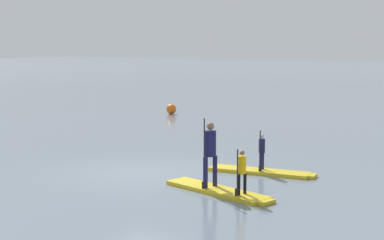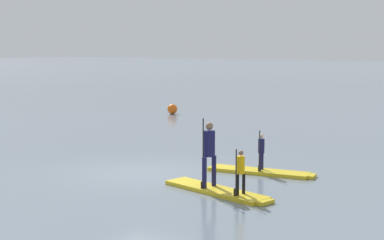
{
  "view_description": "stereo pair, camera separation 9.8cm",
  "coord_description": "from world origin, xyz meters",
  "px_view_note": "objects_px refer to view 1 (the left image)",
  "views": [
    {
      "loc": [
        10.68,
        -13.45,
        3.73
      ],
      "look_at": [
        -0.85,
        3.8,
        1.11
      ],
      "focal_mm": 56.42,
      "sensor_mm": 36.0,
      "label": 1
    },
    {
      "loc": [
        10.76,
        -13.4,
        3.73
      ],
      "look_at": [
        -0.85,
        3.8,
        1.11
      ],
      "focal_mm": 56.42,
      "sensor_mm": 36.0,
      "label": 2
    }
  ],
  "objects_px": {
    "paddleboard_near": "(261,172)",
    "paddler_child_front": "(242,170)",
    "paddler_child_solo": "(262,150)",
    "mooring_buoy_far": "(171,109)",
    "paddleboard_far": "(219,191)",
    "paddler_adult": "(210,150)"
  },
  "relations": [
    {
      "from": "paddleboard_far",
      "to": "paddler_child_front",
      "type": "relative_size",
      "value": 2.91
    },
    {
      "from": "paddleboard_far",
      "to": "mooring_buoy_far",
      "type": "xyz_separation_m",
      "value": [
        -11.07,
        13.35,
        0.22
      ]
    },
    {
      "from": "paddler_child_solo",
      "to": "paddler_child_front",
      "type": "relative_size",
      "value": 1.04
    },
    {
      "from": "paddleboard_near",
      "to": "paddleboard_far",
      "type": "relative_size",
      "value": 0.97
    },
    {
      "from": "paddleboard_near",
      "to": "paddler_child_solo",
      "type": "relative_size",
      "value": 2.7
    },
    {
      "from": "paddler_adult",
      "to": "paddler_child_front",
      "type": "distance_m",
      "value": 1.13
    },
    {
      "from": "paddleboard_far",
      "to": "paddler_adult",
      "type": "bearing_deg",
      "value": 168.7
    },
    {
      "from": "paddleboard_near",
      "to": "paddler_adult",
      "type": "relative_size",
      "value": 1.78
    },
    {
      "from": "paddler_child_solo",
      "to": "mooring_buoy_far",
      "type": "bearing_deg",
      "value": 135.55
    },
    {
      "from": "paddleboard_far",
      "to": "paddler_child_front",
      "type": "distance_m",
      "value": 1.01
    },
    {
      "from": "paddleboard_near",
      "to": "paddler_child_front",
      "type": "xyz_separation_m",
      "value": [
        0.92,
        -2.84,
        0.66
      ]
    },
    {
      "from": "paddler_child_solo",
      "to": "paddler_child_front",
      "type": "bearing_deg",
      "value": -72.09
    },
    {
      "from": "paddleboard_far",
      "to": "mooring_buoy_far",
      "type": "bearing_deg",
      "value": 129.67
    },
    {
      "from": "paddleboard_near",
      "to": "paddleboard_far",
      "type": "distance_m",
      "value": 2.67
    },
    {
      "from": "mooring_buoy_far",
      "to": "paddleboard_far",
      "type": "bearing_deg",
      "value": -50.33
    },
    {
      "from": "paddler_child_solo",
      "to": "paddler_adult",
      "type": "relative_size",
      "value": 0.66
    },
    {
      "from": "paddler_child_solo",
      "to": "paddleboard_far",
      "type": "relative_size",
      "value": 0.36
    },
    {
      "from": "paddler_child_solo",
      "to": "mooring_buoy_far",
      "type": "relative_size",
      "value": 2.19
    },
    {
      "from": "paddleboard_near",
      "to": "paddler_child_front",
      "type": "height_order",
      "value": "paddler_child_front"
    },
    {
      "from": "paddler_child_solo",
      "to": "paddleboard_far",
      "type": "bearing_deg",
      "value": -86.47
    },
    {
      "from": "paddler_child_solo",
      "to": "mooring_buoy_far",
      "type": "distance_m",
      "value": 15.29
    },
    {
      "from": "paddleboard_far",
      "to": "paddler_adult",
      "type": "relative_size",
      "value": 1.85
    }
  ]
}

